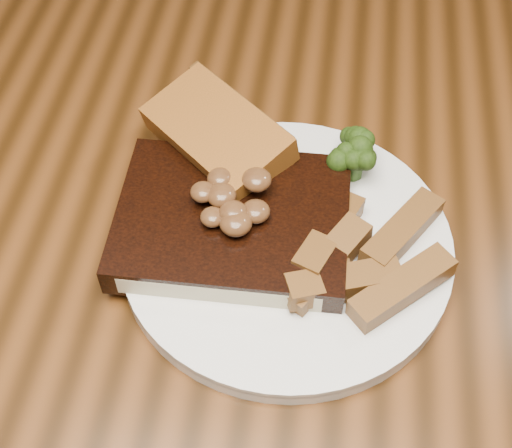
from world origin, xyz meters
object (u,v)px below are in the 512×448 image
Objects in this scene: plate at (286,247)px; steak at (233,222)px; potato_wedges at (362,256)px; chair_far at (386,49)px; garlic_bread at (219,151)px; dining_table at (252,291)px.

steak is at bearing 174.03° from plate.
plate is 0.06m from potato_wedges.
chair_far is 0.69m from steak.
steak is 1.60× the size of potato_wedges.
garlic_bread is 1.10× the size of potato_wedges.
dining_table is at bearing 78.18° from chair_far.
dining_table is 0.14m from garlic_bread.
dining_table is 0.12m from steak.
plate is 0.05m from steak.
garlic_bread is at bearing 143.76° from potato_wedges.
steak is (-0.15, -0.60, 0.29)m from chair_far.
chair_far is 0.69m from potato_wedges.
plate is at bearing -28.45° from dining_table.
garlic_bread is at bearing 130.42° from plate.
chair_far reaches higher than dining_table.
garlic_bread is at bearing 73.07° from chair_far.
steak is 1.45× the size of garlic_bread.
steak is 0.08m from garlic_bread.
chair_far is 7.82× the size of potato_wedges.
steak reaches higher than dining_table.
chair_far is at bearing 85.78° from potato_wedges.
dining_table is 0.11m from plate.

